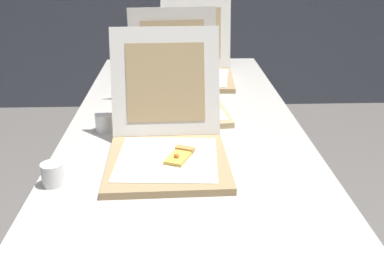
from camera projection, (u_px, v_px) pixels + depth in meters
name	position (u px, v px, depth m)	size (l,w,h in m)	color
table	(185.00, 142.00, 1.61)	(0.86, 2.13, 0.75)	beige
pizza_box_front	(167.00, 143.00, 1.36)	(0.38, 0.49, 0.37)	tan
pizza_box_middle	(177.00, 97.00, 1.76)	(0.41, 0.43, 0.39)	tan
pizza_box_back	(195.00, 68.00, 2.17)	(0.39, 0.49, 0.37)	tan
cup_white_mid	(104.00, 122.00, 1.57)	(0.06, 0.06, 0.07)	white
cup_white_near_left	(53.00, 174.00, 1.22)	(0.06, 0.06, 0.07)	white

